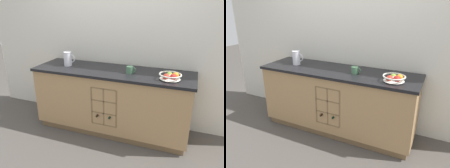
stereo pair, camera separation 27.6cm
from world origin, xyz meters
The scene contains 6 objects.
ground_plane centered at (0.00, 0.00, 0.00)m, with size 14.00×14.00×0.00m, color #4C4742.
back_wall centered at (0.00, 0.38, 1.27)m, with size 4.51×0.06×2.55m, color silver.
kitchen_island centered at (0.00, 0.00, 0.45)m, with size 2.15×0.67×0.89m.
fruit_bowl centered at (0.77, -0.12, 0.94)m, with size 0.26×0.26×0.09m.
white_pitcher centered at (-0.66, -0.01, 1.00)m, with size 0.17×0.11×0.20m.
ceramic_mug centered at (0.26, -0.04, 0.94)m, with size 0.13×0.09×0.09m.
Camera 2 is at (1.23, -2.49, 1.75)m, focal length 35.00 mm.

